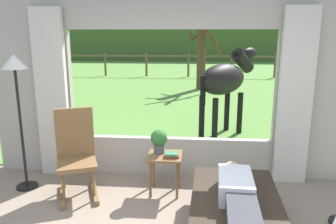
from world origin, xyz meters
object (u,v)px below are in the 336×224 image
reclining_person (238,195)px  rocking_chair (76,153)px  horse (225,80)px  book_stack (172,155)px  side_table (165,162)px  pasture_tree (202,52)px  floor_lamp_left (16,82)px  recliner_sofa (235,220)px  potted_plant (159,140)px

reclining_person → rocking_chair: size_ratio=1.28×
rocking_chair → horse: (2.09, 2.67, 0.61)m
book_stack → rocking_chair: bearing=-178.2°
side_table → pasture_tree: pasture_tree is taller
book_stack → side_table: bearing=146.3°
side_table → pasture_tree: 8.28m
floor_lamp_left → pasture_tree: bearing=73.2°
book_stack → floor_lamp_left: bearing=178.7°
recliner_sofa → horse: 3.67m
rocking_chair → side_table: (1.14, 0.10, -0.12)m
rocking_chair → floor_lamp_left: floor_lamp_left is taller
floor_lamp_left → pasture_tree: 8.59m
floor_lamp_left → side_table: bearing=0.6°
potted_plant → horse: (1.04, 2.50, 0.45)m
potted_plant → pasture_tree: (0.67, 8.14, 0.67)m
book_stack → floor_lamp_left: 2.18m
reclining_person → book_stack: 1.20m
reclining_person → side_table: size_ratio=2.76×
potted_plant → horse: bearing=67.5°
side_table → recliner_sofa: bearing=-50.7°
floor_lamp_left → horse: floor_lamp_left is taller
horse → potted_plant: bearing=-72.4°
reclining_person → book_stack: (-0.71, 0.97, 0.03)m
side_table → book_stack: (0.10, -0.06, 0.12)m
book_stack → reclining_person: bearing=-53.9°
recliner_sofa → side_table: 1.29m
book_stack → floor_lamp_left: size_ratio=0.11×
pasture_tree → side_table: bearing=-94.1°
horse → side_table: bearing=-70.4°
recliner_sofa → floor_lamp_left: 3.11m
reclining_person → rocking_chair: 2.15m
horse → recliner_sofa: bearing=-52.3°
rocking_chair → pasture_tree: (1.73, 8.31, 0.83)m
book_stack → horse: size_ratio=0.11×
potted_plant → floor_lamp_left: floor_lamp_left is taller
potted_plant → floor_lamp_left: 1.96m
side_table → horse: horse is taller
rocking_chair → potted_plant: 1.08m
floor_lamp_left → horse: (2.85, 2.58, -0.29)m
potted_plant → pasture_tree: 8.20m
reclining_person → potted_plant: bearing=131.8°
horse → pasture_tree: pasture_tree is taller
recliner_sofa → book_stack: book_stack is taller
recliner_sofa → horse: (0.15, 3.55, 0.94)m
reclining_person → rocking_chair: bearing=157.2°
side_table → floor_lamp_left: size_ratio=0.29×
potted_plant → pasture_tree: bearing=85.3°
recliner_sofa → horse: size_ratio=1.01×
reclining_person → pasture_tree: pasture_tree is taller
rocking_chair → pasture_tree: pasture_tree is taller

